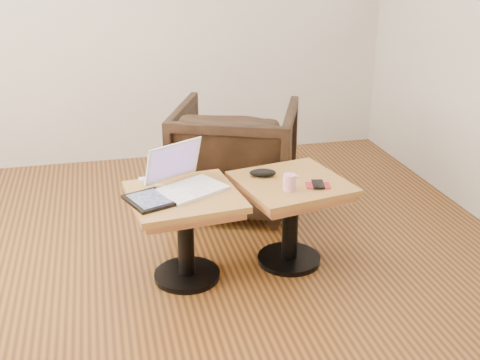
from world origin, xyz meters
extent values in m
cube|color=#3C2613|center=(0.00, 0.00, 0.00)|extent=(4.50, 4.50, 0.01)
cube|color=#B6AFA2|center=(0.00, 2.25, 1.35)|extent=(4.50, 0.02, 2.70)
cube|color=#B6AFA2|center=(0.00, -2.25, 1.35)|extent=(4.50, 0.02, 2.70)
cylinder|color=black|center=(0.13, 0.13, 0.02)|extent=(0.39, 0.39, 0.03)
cylinder|color=black|center=(0.13, 0.13, 0.26)|extent=(0.10, 0.10, 0.47)
cube|color=#9B5633|center=(0.13, 0.13, 0.48)|extent=(0.60, 0.60, 0.04)
cube|color=#996134|center=(0.13, 0.13, 0.52)|extent=(0.65, 0.65, 0.04)
cylinder|color=black|center=(0.77, 0.17, 0.02)|extent=(0.39, 0.39, 0.03)
cylinder|color=black|center=(0.77, 0.17, 0.26)|extent=(0.10, 0.10, 0.47)
cube|color=#9B5633|center=(0.77, 0.17, 0.48)|extent=(0.64, 0.64, 0.04)
cube|color=#996134|center=(0.77, 0.17, 0.52)|extent=(0.69, 0.69, 0.04)
cube|color=white|center=(0.17, 0.15, 0.55)|extent=(0.44, 0.39, 0.02)
cube|color=silver|center=(0.16, 0.18, 0.56)|extent=(0.32, 0.25, 0.00)
cube|color=silver|center=(0.21, 0.09, 0.56)|extent=(0.12, 0.10, 0.00)
cube|color=white|center=(0.10, 0.29, 0.67)|extent=(0.35, 0.24, 0.23)
cube|color=brown|center=(0.10, 0.29, 0.67)|extent=(0.30, 0.20, 0.19)
cube|color=black|center=(-0.07, 0.06, 0.54)|extent=(0.29, 0.32, 0.02)
cube|color=#191E38|center=(-0.07, 0.06, 0.55)|extent=(0.24, 0.27, 0.00)
cube|color=white|center=(-0.08, 0.34, 0.55)|extent=(0.04, 0.04, 0.03)
ellipsoid|color=black|center=(0.62, 0.27, 0.56)|extent=(0.17, 0.10, 0.05)
cylinder|color=#F44593|center=(0.71, 0.04, 0.58)|extent=(0.08, 0.08, 0.09)
sphere|color=white|center=(0.78, 0.21, 0.54)|extent=(0.02, 0.02, 0.02)
sphere|color=white|center=(0.80, 0.23, 0.54)|extent=(0.02, 0.02, 0.02)
sphere|color=white|center=(0.76, 0.23, 0.54)|extent=(0.02, 0.02, 0.02)
sphere|color=white|center=(0.81, 0.20, 0.54)|extent=(0.02, 0.02, 0.02)
sphere|color=white|center=(0.76, 0.19, 0.54)|extent=(0.02, 0.02, 0.02)
cylinder|color=white|center=(0.78, 0.21, 0.54)|extent=(0.08, 0.05, 0.00)
cube|color=maroon|center=(0.89, 0.06, 0.54)|extent=(0.16, 0.12, 0.01)
cube|color=black|center=(0.89, 0.06, 0.55)|extent=(0.09, 0.13, 0.01)
imported|color=black|center=(0.64, 1.04, 0.39)|extent=(1.08, 1.10, 0.77)
camera|label=1|loc=(-0.28, -2.90, 1.86)|focal=45.00mm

